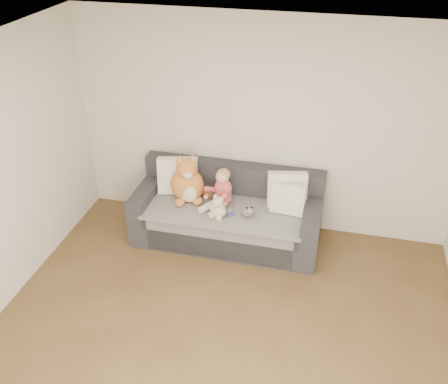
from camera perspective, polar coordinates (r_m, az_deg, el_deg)
name	(u,v)px	position (r m, az deg, el deg)	size (l,w,h in m)	color
room_shell	(219,229)	(4.07, -0.54, -4.28)	(5.00, 5.00, 5.00)	brown
sofa	(228,215)	(6.00, 0.43, -2.67)	(2.20, 0.94, 0.85)	#242428
cushion_left	(178,175)	(6.07, -5.30, 1.90)	(0.52, 0.33, 0.46)	white
cushion_right_back	(287,190)	(5.83, 7.22, 0.28)	(0.49, 0.30, 0.43)	white
cushion_right_front	(288,199)	(5.72, 7.34, -0.76)	(0.40, 0.21, 0.37)	white
toddler	(221,191)	(5.79, -0.34, 0.16)	(0.34, 0.47, 0.46)	#C94757
plush_cat	(188,183)	(5.90, -4.19, 1.05)	(0.49, 0.49, 0.62)	#C5872B
teddy_bear	(218,209)	(5.61, -0.71, -1.94)	(0.21, 0.18, 0.28)	#CCB68D
plush_cow	(248,211)	(5.66, 2.78, -2.20)	(0.14, 0.20, 0.16)	white
sippy_cup	(230,212)	(5.66, 0.68, -2.30)	(0.10, 0.08, 0.11)	#573CA6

